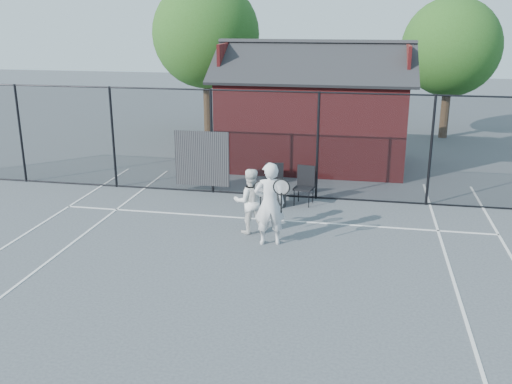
% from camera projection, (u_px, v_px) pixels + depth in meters
% --- Properties ---
extents(ground, '(80.00, 80.00, 0.00)m').
position_uv_depth(ground, '(244.00, 269.00, 11.57)').
color(ground, '#3F4448').
rests_on(ground, ground).
extents(court_lines, '(11.02, 18.00, 0.01)m').
position_uv_depth(court_lines, '(229.00, 299.00, 10.33)').
color(court_lines, silver).
rests_on(court_lines, ground).
extents(fence, '(22.04, 3.00, 3.00)m').
position_uv_depth(fence, '(271.00, 146.00, 15.88)').
color(fence, black).
rests_on(fence, ground).
extents(clubhouse, '(6.50, 4.36, 4.19)m').
position_uv_depth(clubhouse, '(313.00, 118.00, 19.44)').
color(clubhouse, maroon).
rests_on(clubhouse, ground).
extents(tree_left, '(4.48, 4.48, 6.44)m').
position_uv_depth(tree_left, '(206.00, 34.00, 23.81)').
color(tree_left, '#302313').
rests_on(tree_left, ground).
extents(tree_right, '(3.97, 3.97, 5.70)m').
position_uv_depth(tree_right, '(451.00, 47.00, 23.07)').
color(tree_right, '#302313').
rests_on(tree_right, ground).
extents(player_front, '(0.89, 0.70, 1.89)m').
position_uv_depth(player_front, '(270.00, 204.00, 12.60)').
color(player_front, silver).
rests_on(player_front, ground).
extents(player_back, '(0.92, 0.81, 1.56)m').
position_uv_depth(player_back, '(250.00, 201.00, 13.33)').
color(player_back, white).
rests_on(player_back, ground).
extents(chair_left, '(0.57, 0.59, 1.03)m').
position_uv_depth(chair_left, '(304.00, 186.00, 15.40)').
color(chair_left, black).
rests_on(chair_left, ground).
extents(chair_right, '(0.60, 0.61, 1.04)m').
position_uv_depth(chair_right, '(275.00, 184.00, 15.61)').
color(chair_right, black).
rests_on(chair_right, ground).
extents(waste_bin, '(0.53, 0.53, 0.70)m').
position_uv_depth(waste_bin, '(277.00, 194.00, 15.30)').
color(waste_bin, black).
rests_on(waste_bin, ground).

